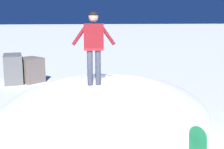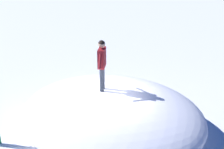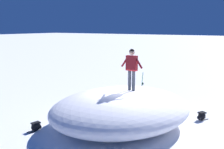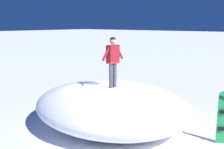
% 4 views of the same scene
% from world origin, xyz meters
% --- Properties ---
extents(ground, '(240.00, 240.00, 0.00)m').
position_xyz_m(ground, '(0.00, 0.00, 0.00)').
color(ground, white).
extents(snow_mound, '(7.03, 7.74, 1.58)m').
position_xyz_m(snow_mound, '(-0.17, -0.16, 0.79)').
color(snow_mound, white).
rests_on(snow_mound, ground).
extents(snowboarder_standing, '(1.07, 0.25, 1.79)m').
position_xyz_m(snowboarder_standing, '(0.13, 0.18, 2.67)').
color(snowboarder_standing, '#333842').
rests_on(snowboarder_standing, snow_mound).
extents(snowboard_primary_upright, '(0.26, 0.32, 1.75)m').
position_xyz_m(snowboard_primary_upright, '(-1.06, 3.69, 0.91)').
color(snowboard_primary_upright, '#1E8C47').
rests_on(snowboard_primary_upright, ground).
extents(backpack_near, '(0.35, 0.65, 0.37)m').
position_xyz_m(backpack_near, '(-2.91, -2.51, 0.19)').
color(backpack_near, black).
rests_on(backpack_near, ground).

